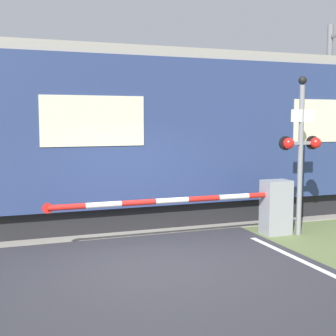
% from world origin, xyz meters
% --- Properties ---
extents(ground_plane, '(80.00, 80.00, 0.00)m').
position_xyz_m(ground_plane, '(0.00, 0.00, 0.00)').
color(ground_plane, '#5B6B3D').
extents(track_bed, '(36.00, 3.20, 0.13)m').
position_xyz_m(track_bed, '(0.00, 3.62, 0.02)').
color(track_bed, gray).
rests_on(track_bed, ground_plane).
extents(train, '(21.99, 2.77, 4.15)m').
position_xyz_m(train, '(-0.71, 3.62, 2.12)').
color(train, black).
rests_on(train, ground_plane).
extents(crossing_barrier, '(5.31, 0.44, 1.20)m').
position_xyz_m(crossing_barrier, '(2.73, 1.22, 0.65)').
color(crossing_barrier, gray).
rests_on(crossing_barrier, ground_plane).
extents(signal_post, '(0.99, 0.26, 3.46)m').
position_xyz_m(signal_post, '(3.57, 0.99, 1.97)').
color(signal_post, gray).
rests_on(signal_post, ground_plane).
extents(catenary_pole, '(0.20, 1.90, 5.70)m').
position_xyz_m(catenary_pole, '(8.00, 5.66, 2.99)').
color(catenary_pole, slate).
rests_on(catenary_pole, ground_plane).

